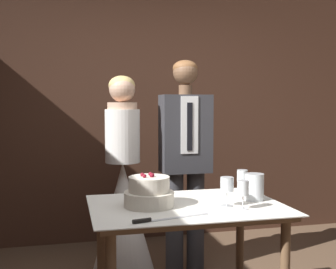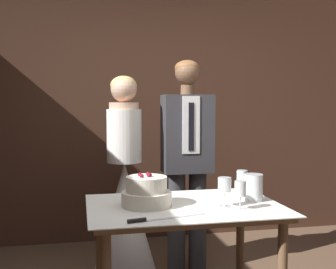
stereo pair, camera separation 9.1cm
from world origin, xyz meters
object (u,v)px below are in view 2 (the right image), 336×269
Objects in this scene: cake_knife at (152,219)px; wine_glass_near at (242,177)px; cake_table at (184,222)px; wine_glass_middle at (225,185)px; bride at (125,204)px; wine_glass_far at (240,190)px; groom at (187,155)px; hurricane_candle at (253,188)px; tiered_cake at (147,193)px.

wine_glass_near is at bearing 23.76° from cake_knife.
cake_table is 0.41m from cake_knife.
wine_glass_middle is 0.11× the size of bride.
wine_glass_near is at bearing 52.87° from wine_glass_middle.
groom is at bearing 91.28° from wine_glass_far.
groom is at bearing 104.72° from wine_glass_near.
cake_knife is 0.25× the size of groom.
groom is at bearing 87.80° from wine_glass_middle.
cake_knife is 0.77m from hurricane_candle.
wine_glass_middle is (0.47, 0.21, 0.12)m from cake_knife.
cake_table is 0.30m from tiered_cake.
hurricane_candle is at bearing -91.57° from wine_glass_near.
wine_glass_middle is 1.04× the size of hurricane_candle.
groom is at bearing 55.26° from cake_knife.
hurricane_candle reaches higher than cake_table.
tiered_cake is at bearing 179.99° from hurricane_candle.
tiered_cake is at bearing 73.82° from cake_knife.
tiered_cake reaches higher than cake_knife.
cake_table is at bearing -178.57° from hurricane_candle.
tiered_cake is at bearing -117.64° from groom.
cake_knife is 1.37m from groom.
wine_glass_far is (0.29, -0.18, 0.22)m from cake_table.
wine_glass_near is (0.70, 0.52, 0.11)m from cake_knife.
hurricane_candle is at bearing 49.98° from wine_glass_far.
bride is 0.66m from groom.
cake_knife is 0.53m from wine_glass_middle.
wine_glass_middle reaches higher than hurricane_candle.
tiered_cake is at bearing 166.40° from wine_glass_middle.
wine_glass_near is 0.76m from groom.
hurricane_candle is at bearing -0.01° from tiered_cake.
cake_table is 0.65× the size of groom.
hurricane_candle is 0.09× the size of groom.
hurricane_candle reaches higher than cake_knife.
cake_table is 7.14× the size of wine_glass_near.
cake_knife is 0.27× the size of bride.
wine_glass_middle is 0.11m from wine_glass_far.
cake_table is 0.34m from wine_glass_middle.
hurricane_candle is 0.10× the size of bride.
wine_glass_far is at bearing -52.49° from wine_glass_middle.
hurricane_candle is (0.68, -0.00, -0.00)m from tiered_cake.
groom reaches higher than wine_glass_far.
wine_glass_near is 1.08m from bride.
hurricane_candle is (0.16, 0.19, -0.03)m from wine_glass_far.
wine_glass_near is 0.20m from hurricane_candle.
cake_table is 3.88× the size of tiered_cake.
hurricane_candle is (-0.01, -0.20, -0.04)m from wine_glass_near.
groom is at bearing -0.06° from bride.
bride is at bearing 78.07° from cake_knife.
hurricane_candle is at bearing 1.43° from cake_table.
tiered_cake reaches higher than wine_glass_near.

